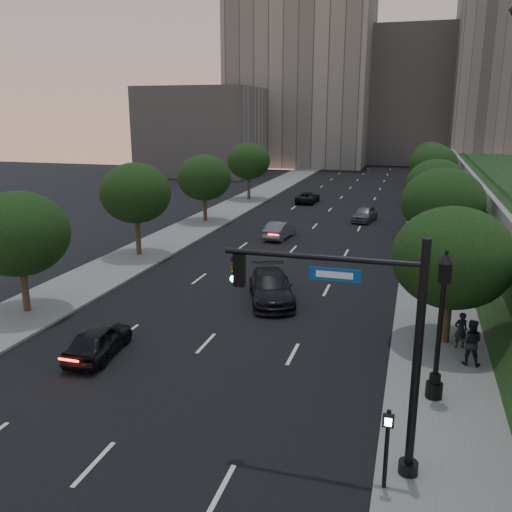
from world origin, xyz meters
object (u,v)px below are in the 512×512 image
(street_lamp, at_px, (439,333))
(pedestrian_c, at_px, (427,279))
(pedestrian_a, at_px, (461,330))
(sedan_mid_left, at_px, (280,230))
(sedan_far_left, at_px, (308,197))
(sedan_near_left, at_px, (98,340))
(sedan_near_right, at_px, (271,287))
(traffic_signal_mast, at_px, (376,354))
(pedestrian_b, at_px, (470,342))
(sedan_far_right, at_px, (365,214))

(street_lamp, xyz_separation_m, pedestrian_c, (-0.13, 12.05, -1.67))
(pedestrian_a, bearing_deg, sedan_mid_left, -76.94)
(sedan_far_left, bearing_deg, sedan_near_left, 91.38)
(sedan_near_right, bearing_deg, pedestrian_a, -42.21)
(sedan_near_left, height_order, pedestrian_a, pedestrian_a)
(sedan_near_left, distance_m, pedestrian_a, 15.58)
(sedan_near_left, relative_size, pedestrian_c, 2.49)
(traffic_signal_mast, xyz_separation_m, sedan_near_left, (-11.76, 4.57, -2.98))
(sedan_near_right, distance_m, pedestrian_a, 10.28)
(street_lamp, height_order, pedestrian_b, street_lamp)
(sedan_mid_left, relative_size, pedestrian_a, 2.64)
(street_lamp, xyz_separation_m, sedan_near_right, (-8.35, 8.65, -1.83))
(sedan_near_left, relative_size, sedan_mid_left, 0.95)
(sedan_mid_left, xyz_separation_m, pedestrian_a, (12.76, -19.00, 0.26))
(sedan_near_left, distance_m, pedestrian_c, 18.17)
(pedestrian_a, bearing_deg, pedestrian_c, -100.77)
(sedan_far_right, bearing_deg, pedestrian_a, -66.89)
(traffic_signal_mast, height_order, street_lamp, traffic_signal_mast)
(pedestrian_a, distance_m, pedestrian_c, 7.41)
(street_lamp, bearing_deg, sedan_near_left, -179.63)
(traffic_signal_mast, height_order, pedestrian_c, traffic_signal_mast)
(pedestrian_a, relative_size, pedestrian_c, 0.99)
(sedan_mid_left, bearing_deg, sedan_near_left, 90.97)
(sedan_mid_left, xyz_separation_m, sedan_far_right, (6.01, 9.23, 0.02))
(pedestrian_c, bearing_deg, traffic_signal_mast, 72.66)
(sedan_far_right, xyz_separation_m, pedestrian_a, (6.75, -28.23, 0.23))
(pedestrian_c, bearing_deg, sedan_near_left, 30.60)
(sedan_far_right, distance_m, pedestrian_a, 29.03)
(pedestrian_c, bearing_deg, pedestrian_b, 88.54)
(traffic_signal_mast, xyz_separation_m, pedestrian_b, (3.30, 7.82, -2.56))
(sedan_mid_left, xyz_separation_m, sedan_far_left, (-1.29, 18.43, -0.07))
(pedestrian_a, bearing_deg, traffic_signal_mast, 51.21)
(sedan_mid_left, distance_m, pedestrian_c, 16.38)
(sedan_near_left, relative_size, sedan_near_right, 0.74)
(street_lamp, relative_size, sedan_mid_left, 1.31)
(sedan_far_left, relative_size, pedestrian_b, 2.38)
(sedan_far_left, bearing_deg, sedan_near_right, 100.11)
(traffic_signal_mast, relative_size, sedan_mid_left, 1.63)
(traffic_signal_mast, height_order, pedestrian_b, traffic_signal_mast)
(street_lamp, bearing_deg, sedan_far_right, 99.61)
(sedan_mid_left, distance_m, sedan_near_right, 15.45)
(sedan_far_right, relative_size, pedestrian_c, 2.63)
(sedan_far_left, height_order, pedestrian_a, pedestrian_a)
(street_lamp, bearing_deg, sedan_mid_left, 116.03)
(sedan_far_right, bearing_deg, sedan_near_left, -94.03)
(street_lamp, xyz_separation_m, sedan_far_left, (-12.89, 42.18, -2.00))
(sedan_mid_left, height_order, sedan_far_right, sedan_far_right)
(sedan_mid_left, xyz_separation_m, sedan_near_right, (3.25, -15.11, 0.09))
(sedan_far_left, distance_m, pedestrian_a, 39.98)
(traffic_signal_mast, height_order, sedan_near_left, traffic_signal_mast)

